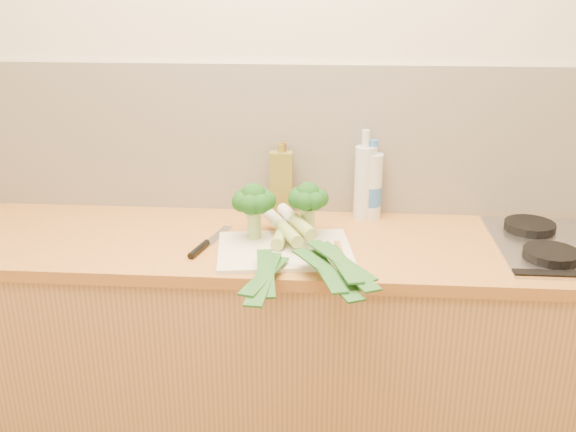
{
  "coord_description": "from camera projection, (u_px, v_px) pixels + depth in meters",
  "views": [
    {
      "loc": [
        0.2,
        -0.78,
        1.72
      ],
      "look_at": [
        0.06,
        1.1,
        1.02
      ],
      "focal_mm": 40.0,
      "sensor_mm": 36.0,
      "label": 1
    }
  ],
  "objects": [
    {
      "name": "amber_bottle",
      "position": [
        283.0,
        185.0,
        2.33
      ],
      "size": [
        0.06,
        0.06,
        0.27
      ],
      "color": "brown",
      "rests_on": "counter"
    },
    {
      "name": "broccoli_left",
      "position": [
        254.0,
        201.0,
        2.08
      ],
      "size": [
        0.14,
        0.14,
        0.19
      ],
      "color": "#97B66A",
      "rests_on": "chopping_board"
    },
    {
      "name": "leek_mid",
      "position": [
        297.0,
        241.0,
        1.99
      ],
      "size": [
        0.33,
        0.65,
        0.04
      ],
      "rotation": [
        0.0,
        0.0,
        0.43
      ],
      "color": "white",
      "rests_on": "chopping_board"
    },
    {
      "name": "chefs_knife",
      "position": [
        204.0,
        246.0,
        2.07
      ],
      "size": [
        0.1,
        0.3,
        0.02
      ],
      "rotation": [
        0.0,
        0.0,
        -0.25
      ],
      "color": "silver",
      "rests_on": "counter"
    },
    {
      "name": "leek_back",
      "position": [
        312.0,
        235.0,
        1.99
      ],
      "size": [
        0.33,
        0.63,
        0.04
      ],
      "rotation": [
        0.0,
        0.0,
        0.44
      ],
      "color": "white",
      "rests_on": "chopping_board"
    },
    {
      "name": "chopping_board",
      "position": [
        284.0,
        250.0,
        2.04
      ],
      "size": [
        0.46,
        0.37,
        0.01
      ],
      "primitive_type": "cube",
      "rotation": [
        0.0,
        0.0,
        0.14
      ],
      "color": "#EEE8CF",
      "rests_on": "counter"
    },
    {
      "name": "glass_bottle",
      "position": [
        364.0,
        181.0,
        2.29
      ],
      "size": [
        0.07,
        0.07,
        0.32
      ],
      "color": "silver",
      "rests_on": "counter"
    },
    {
      "name": "oil_tin",
      "position": [
        281.0,
        184.0,
        2.32
      ],
      "size": [
        0.08,
        0.05,
        0.27
      ],
      "color": "olive",
      "rests_on": "counter"
    },
    {
      "name": "broccoli_right",
      "position": [
        308.0,
        199.0,
        2.09
      ],
      "size": [
        0.13,
        0.13,
        0.19
      ],
      "color": "#97B66A",
      "rests_on": "chopping_board"
    },
    {
      "name": "counter",
      "position": [
        274.0,
        354.0,
        2.3
      ],
      "size": [
        3.2,
        0.62,
        0.9
      ],
      "color": "tan",
      "rests_on": "ground"
    },
    {
      "name": "water_bottle",
      "position": [
        371.0,
        188.0,
        2.31
      ],
      "size": [
        0.08,
        0.08,
        0.27
      ],
      "color": "silver",
      "rests_on": "counter"
    },
    {
      "name": "leek_front",
      "position": [
        277.0,
        246.0,
        2.0
      ],
      "size": [
        0.11,
        0.66,
        0.04
      ],
      "rotation": [
        0.0,
        0.0,
        -0.06
      ],
      "color": "white",
      "rests_on": "chopping_board"
    },
    {
      "name": "room_shell",
      "position": [
        280.0,
        140.0,
        2.33
      ],
      "size": [
        3.5,
        3.5,
        3.5
      ],
      "color": "beige",
      "rests_on": "ground"
    }
  ]
}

